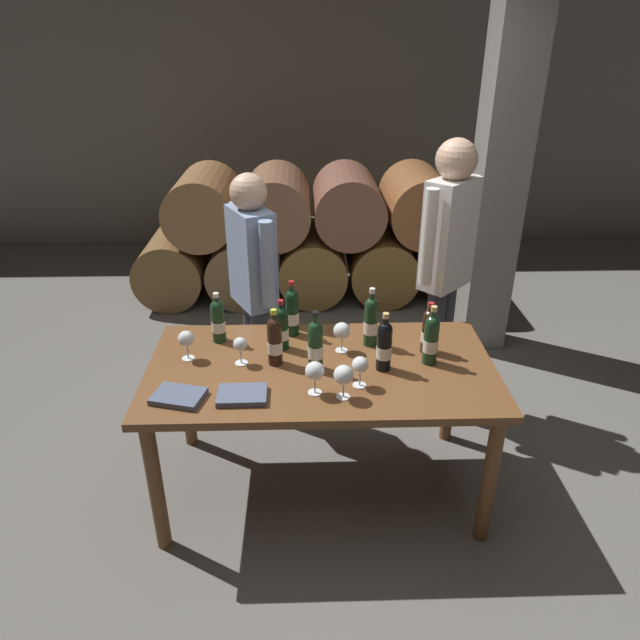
% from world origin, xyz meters
% --- Properties ---
extents(ground_plane, '(14.00, 14.00, 0.00)m').
position_xyz_m(ground_plane, '(0.00, 0.00, 0.00)').
color(ground_plane, '#66635E').
extents(cellar_back_wall, '(10.00, 0.24, 2.80)m').
position_xyz_m(cellar_back_wall, '(0.00, 4.20, 1.40)').
color(cellar_back_wall, slate).
rests_on(cellar_back_wall, ground_plane).
extents(barrel_stack, '(3.12, 0.90, 1.15)m').
position_xyz_m(barrel_stack, '(0.00, 2.60, 0.54)').
color(barrel_stack, brown).
rests_on(barrel_stack, ground_plane).
extents(stone_pillar, '(0.32, 0.32, 2.60)m').
position_xyz_m(stone_pillar, '(1.30, 1.60, 1.30)').
color(stone_pillar, slate).
rests_on(stone_pillar, ground_plane).
extents(dining_table, '(1.70, 0.90, 0.76)m').
position_xyz_m(dining_table, '(0.00, 0.00, 0.67)').
color(dining_table, brown).
rests_on(dining_table, ground_plane).
extents(wine_bottle_0, '(0.07, 0.07, 0.27)m').
position_xyz_m(wine_bottle_0, '(-0.20, 0.18, 0.88)').
color(wine_bottle_0, black).
rests_on(wine_bottle_0, dining_table).
extents(wine_bottle_1, '(0.07, 0.07, 0.29)m').
position_xyz_m(wine_bottle_1, '(-0.22, 0.03, 0.89)').
color(wine_bottle_1, black).
rests_on(wine_bottle_1, dining_table).
extents(wine_bottle_2, '(0.07, 0.07, 0.32)m').
position_xyz_m(wine_bottle_2, '(0.26, 0.21, 0.90)').
color(wine_bottle_2, '#19381E').
rests_on(wine_bottle_2, dining_table).
extents(wine_bottle_3, '(0.07, 0.07, 0.31)m').
position_xyz_m(wine_bottle_3, '(-0.14, 0.33, 0.89)').
color(wine_bottle_3, black).
rests_on(wine_bottle_3, dining_table).
extents(wine_bottle_4, '(0.07, 0.07, 0.31)m').
position_xyz_m(wine_bottle_4, '(0.53, 0.02, 0.89)').
color(wine_bottle_4, '#19381E').
rests_on(wine_bottle_4, dining_table).
extents(wine_bottle_5, '(0.07, 0.07, 0.30)m').
position_xyz_m(wine_bottle_5, '(0.30, -0.04, 0.89)').
color(wine_bottle_5, black).
rests_on(wine_bottle_5, dining_table).
extents(wine_bottle_6, '(0.07, 0.07, 0.28)m').
position_xyz_m(wine_bottle_6, '(-0.53, 0.27, 0.88)').
color(wine_bottle_6, '#19381E').
rests_on(wine_bottle_6, dining_table).
extents(wine_bottle_7, '(0.07, 0.07, 0.27)m').
position_xyz_m(wine_bottle_7, '(0.55, 0.13, 0.88)').
color(wine_bottle_7, black).
rests_on(wine_bottle_7, dining_table).
extents(wine_bottle_8, '(0.07, 0.07, 0.31)m').
position_xyz_m(wine_bottle_8, '(-0.03, -0.03, 0.89)').
color(wine_bottle_8, '#19381E').
rests_on(wine_bottle_8, dining_table).
extents(wine_glass_0, '(0.09, 0.09, 0.16)m').
position_xyz_m(wine_glass_0, '(0.11, 0.14, 0.87)').
color(wine_glass_0, white).
rests_on(wine_glass_0, dining_table).
extents(wine_glass_1, '(0.07, 0.07, 0.14)m').
position_xyz_m(wine_glass_1, '(-0.39, 0.03, 0.86)').
color(wine_glass_1, white).
rests_on(wine_glass_1, dining_table).
extents(wine_glass_2, '(0.08, 0.08, 0.16)m').
position_xyz_m(wine_glass_2, '(-0.66, 0.09, 0.87)').
color(wine_glass_2, white).
rests_on(wine_glass_2, dining_table).
extents(wine_glass_3, '(0.09, 0.09, 0.16)m').
position_xyz_m(wine_glass_3, '(0.09, -0.28, 0.87)').
color(wine_glass_3, white).
rests_on(wine_glass_3, dining_table).
extents(wine_glass_4, '(0.09, 0.09, 0.16)m').
position_xyz_m(wine_glass_4, '(-0.04, -0.24, 0.87)').
color(wine_glass_4, white).
rests_on(wine_glass_4, dining_table).
extents(wine_glass_5, '(0.08, 0.08, 0.15)m').
position_xyz_m(wine_glass_5, '(0.17, -0.18, 0.87)').
color(wine_glass_5, white).
rests_on(wine_glass_5, dining_table).
extents(tasting_notebook, '(0.25, 0.21, 0.03)m').
position_xyz_m(tasting_notebook, '(-0.64, -0.27, 0.77)').
color(tasting_notebook, '#4C5670').
rests_on(tasting_notebook, dining_table).
extents(leather_ledger, '(0.22, 0.16, 0.03)m').
position_xyz_m(leather_ledger, '(-0.36, -0.26, 0.77)').
color(leather_ledger, '#4C5670').
rests_on(leather_ledger, dining_table).
extents(sommelier_presenting, '(0.38, 0.37, 1.72)m').
position_xyz_m(sommelier_presenting, '(0.76, 0.75, 1.04)').
color(sommelier_presenting, '#383842').
rests_on(sommelier_presenting, ground_plane).
extents(taster_seated_left, '(0.31, 0.45, 1.54)m').
position_xyz_m(taster_seated_left, '(-0.38, 0.72, 0.92)').
color(taster_seated_left, '#383842').
rests_on(taster_seated_left, ground_plane).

